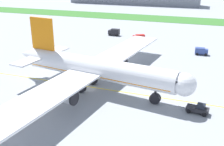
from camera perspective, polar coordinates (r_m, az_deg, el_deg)
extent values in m
plane|color=#9399A0|center=(68.76, -4.95, -3.36)|extent=(600.00, 600.00, 0.00)
cube|color=yellow|center=(69.70, -4.56, -3.00)|extent=(280.00, 0.36, 0.01)
cube|color=#38722D|center=(172.29, 10.89, 11.27)|extent=(320.00, 24.00, 0.10)
cylinder|color=white|center=(65.36, -3.13, 0.98)|extent=(39.91, 10.52, 5.27)
cube|color=orange|center=(65.69, -3.12, 0.22)|extent=(38.28, 9.89, 0.63)
sphere|color=white|center=(58.17, 15.20, -2.39)|extent=(5.01, 5.01, 5.01)
cone|color=white|center=(78.38, -17.26, 3.79)|extent=(6.34, 5.21, 4.48)
cube|color=orange|center=(73.05, -14.65, 8.09)|extent=(7.13, 1.48, 8.43)
cube|color=white|center=(78.88, -12.16, 4.68)|extent=(5.44, 8.94, 0.37)
cube|color=white|center=(71.50, -17.47, 2.46)|extent=(5.44, 8.94, 0.37)
cube|color=white|center=(83.67, 2.85, 5.04)|extent=(13.40, 36.45, 0.42)
cube|color=white|center=(51.93, -16.65, -6.29)|extent=(13.40, 36.45, 0.42)
cylinder|color=#B7BABF|center=(76.76, 1.11, 2.32)|extent=(5.35, 3.54, 2.90)
cylinder|color=black|center=(75.74, 2.80, 2.04)|extent=(0.84, 3.07, 3.04)
cylinder|color=#B7BABF|center=(57.23, -10.13, -4.83)|extent=(5.35, 3.54, 2.90)
cylinder|color=black|center=(55.85, -8.07, -5.38)|extent=(0.84, 3.07, 3.04)
cylinder|color=black|center=(61.05, 9.22, -4.51)|extent=(0.55, 0.55, 2.04)
cylinder|color=black|center=(61.50, 9.16, -5.37)|extent=(2.63, 1.45, 2.50)
cylinder|color=black|center=(70.42, -4.15, -0.72)|extent=(0.55, 0.55, 2.04)
cylinder|color=black|center=(70.80, -4.13, -1.49)|extent=(2.63, 1.45, 2.50)
cylinder|color=black|center=(66.15, -6.65, -2.30)|extent=(0.55, 0.55, 2.04)
cylinder|color=black|center=(66.56, -6.62, -3.10)|extent=(2.63, 1.45, 2.50)
cube|color=black|center=(58.07, 14.51, -1.66)|extent=(2.36, 4.16, 0.95)
sphere|color=black|center=(75.53, -12.02, 3.71)|extent=(0.37, 0.37, 0.37)
sphere|color=black|center=(73.87, -10.37, 3.44)|extent=(0.37, 0.37, 0.37)
sphere|color=black|center=(72.28, -8.65, 3.15)|extent=(0.37, 0.37, 0.37)
sphere|color=black|center=(70.77, -6.85, 2.85)|extent=(0.37, 0.37, 0.37)
sphere|color=black|center=(69.32, -4.98, 2.53)|extent=(0.37, 0.37, 0.37)
sphere|color=black|center=(67.96, -3.03, 2.20)|extent=(0.37, 0.37, 0.37)
sphere|color=black|center=(66.68, -1.00, 1.85)|extent=(0.37, 0.37, 0.37)
sphere|color=black|center=(65.48, 1.10, 1.48)|extent=(0.37, 0.37, 0.37)
sphere|color=black|center=(64.39, 3.28, 1.10)|extent=(0.37, 0.37, 0.37)
sphere|color=black|center=(63.39, 5.52, 0.71)|extent=(0.37, 0.37, 0.37)
sphere|color=black|center=(62.49, 7.84, 0.30)|extent=(0.37, 0.37, 0.37)
sphere|color=black|center=(61.71, 10.22, -0.12)|extent=(0.37, 0.37, 0.37)
cube|color=#26262B|center=(59.82, 17.74, -7.34)|extent=(4.78, 2.52, 0.91)
cube|color=black|center=(59.33, 18.49, -6.69)|extent=(1.82, 1.67, 0.90)
cylinder|color=black|center=(60.42, 14.74, -7.03)|extent=(1.80, 0.36, 0.12)
cylinder|color=black|center=(59.40, 16.00, -7.85)|extent=(0.94, 0.47, 0.90)
cylinder|color=black|center=(61.09, 16.39, -7.05)|extent=(0.94, 0.47, 0.90)
cylinder|color=black|center=(59.02, 19.04, -8.42)|extent=(0.94, 0.47, 0.90)
cylinder|color=black|center=(60.71, 19.35, -7.60)|extent=(0.94, 0.47, 0.90)
cylinder|color=black|center=(70.72, -5.36, -2.30)|extent=(0.12, 0.12, 0.82)
cylinder|color=#BFE519|center=(70.59, -5.38, -1.75)|extent=(0.10, 0.10, 0.52)
cylinder|color=black|center=(70.55, -5.37, -2.36)|extent=(0.12, 0.12, 0.82)
cylinder|color=#BFE519|center=(70.16, -5.39, -1.90)|extent=(0.10, 0.10, 0.52)
cube|color=#BFE519|center=(70.36, -5.38, -1.81)|extent=(0.38, 0.49, 0.58)
sphere|color=tan|center=(70.20, -5.40, -1.50)|extent=(0.22, 0.22, 0.22)
cube|color=#B21E19|center=(116.61, 6.03, 7.64)|extent=(4.33, 3.68, 2.05)
cube|color=#B21E19|center=(116.15, 4.88, 7.54)|extent=(2.26, 2.57, 1.69)
cube|color=#263347|center=(115.93, 4.55, 7.70)|extent=(0.92, 1.71, 0.74)
cylinder|color=black|center=(115.28, 4.98, 7.00)|extent=(0.94, 0.67, 0.90)
cylinder|color=black|center=(117.41, 4.75, 7.27)|extent=(0.94, 0.67, 0.90)
cylinder|color=black|center=(116.00, 6.59, 7.03)|extent=(0.94, 0.67, 0.90)
cylinder|color=black|center=(118.11, 6.34, 7.29)|extent=(0.94, 0.67, 0.90)
cube|color=#33478C|center=(100.84, 18.21, 4.55)|extent=(3.42, 2.27, 2.05)
cube|color=#33478C|center=(100.99, 19.40, 4.32)|extent=(1.39, 2.08, 1.65)
cube|color=#263347|center=(100.93, 19.76, 4.46)|extent=(0.17, 1.76, 0.73)
cylinder|color=black|center=(102.22, 19.33, 4.03)|extent=(0.91, 0.35, 0.90)
cylinder|color=black|center=(100.21, 19.35, 3.70)|extent=(0.91, 0.35, 0.90)
cylinder|color=black|center=(102.10, 17.68, 4.21)|extent=(0.91, 0.35, 0.90)
cylinder|color=black|center=(100.09, 17.68, 3.88)|extent=(0.91, 0.35, 0.90)
cube|color=black|center=(124.69, 0.69, 8.77)|extent=(3.84, 2.35, 2.61)
cube|color=black|center=(125.53, -0.37, 8.70)|extent=(1.51, 2.22, 1.92)
cube|color=#263347|center=(125.68, -0.67, 8.89)|extent=(0.11, 1.93, 0.85)
cylinder|color=black|center=(124.69, -0.55, 8.16)|extent=(0.90, 0.31, 0.90)
cylinder|color=black|center=(126.80, -0.20, 8.38)|extent=(0.90, 0.31, 0.90)
cylinder|color=black|center=(123.63, 0.95, 8.04)|extent=(0.90, 0.31, 0.90)
cylinder|color=black|center=(125.75, 1.27, 8.26)|extent=(0.90, 0.31, 0.90)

